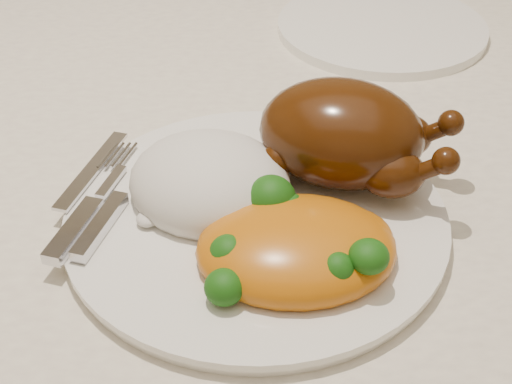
{
  "coord_description": "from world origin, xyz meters",
  "views": [
    {
      "loc": [
        0.1,
        -0.58,
        1.13
      ],
      "look_at": [
        0.1,
        -0.16,
        0.8
      ],
      "focal_mm": 50.0,
      "sensor_mm": 36.0,
      "label": 1
    }
  ],
  "objects_px": {
    "dinner_plate": "(256,219)",
    "side_plate": "(381,27)",
    "dining_table": "(154,202)",
    "roast_chicken": "(346,134)"
  },
  "relations": [
    {
      "from": "dining_table",
      "to": "roast_chicken",
      "type": "xyz_separation_m",
      "value": [
        0.17,
        -0.11,
        0.15
      ]
    },
    {
      "from": "dining_table",
      "to": "side_plate",
      "type": "relative_size",
      "value": 6.72
    },
    {
      "from": "side_plate",
      "to": "roast_chicken",
      "type": "xyz_separation_m",
      "value": [
        -0.08,
        -0.29,
        0.05
      ]
    },
    {
      "from": "roast_chicken",
      "to": "side_plate",
      "type": "bearing_deg",
      "value": 91.97
    },
    {
      "from": "dining_table",
      "to": "side_plate",
      "type": "bearing_deg",
      "value": 35.71
    },
    {
      "from": "dining_table",
      "to": "side_plate",
      "type": "xyz_separation_m",
      "value": [
        0.25,
        0.18,
        0.11
      ]
    },
    {
      "from": "dining_table",
      "to": "roast_chicken",
      "type": "height_order",
      "value": "roast_chicken"
    },
    {
      "from": "dinner_plate",
      "to": "side_plate",
      "type": "distance_m",
      "value": 0.37
    },
    {
      "from": "roast_chicken",
      "to": "dinner_plate",
      "type": "bearing_deg",
      "value": -129.67
    },
    {
      "from": "dining_table",
      "to": "roast_chicken",
      "type": "bearing_deg",
      "value": -32.62
    }
  ]
}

